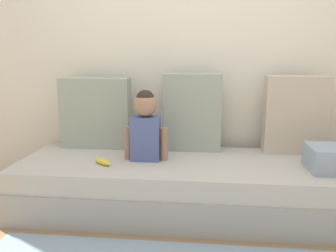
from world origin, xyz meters
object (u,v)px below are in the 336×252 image
Objects in this scene: throw_pillow_right at (295,115)px; banana at (103,162)px; toddler at (146,125)px; throw_pillow_left at (96,113)px; throw_pillow_center at (192,112)px; couch at (190,186)px.

throw_pillow_right reaches higher than banana.
throw_pillow_right reaches higher than toddler.
throw_pillow_right is 1.17× the size of toddler.
throw_pillow_center is at bearing 0.00° from throw_pillow_left.
throw_pillow_left is at bearing 146.78° from toddler.
throw_pillow_left is at bearing 158.46° from couch.
throw_pillow_left is (-0.77, 0.31, 0.47)m from couch.
throw_pillow_left reaches higher than banana.
banana reaches higher than couch.
toddler is at bearing 178.62° from couch.
throw_pillow_center is 1.02× the size of throw_pillow_right.
couch is 4.47× the size of throw_pillow_left.
toddler is (-1.09, -0.30, -0.04)m from throw_pillow_right.
throw_pillow_right is (1.55, 0.00, 0.01)m from throw_pillow_left.
toddler is at bearing 27.95° from banana.
toddler reaches higher than banana.
throw_pillow_left is 3.28× the size of banana.
throw_pillow_center is at bearing 90.00° from couch.
throw_pillow_center is 1.19× the size of toddler.
throw_pillow_right is at bearing 15.24° from toddler.
banana is (-0.60, -0.44, -0.28)m from throw_pillow_center.
throw_pillow_center is (0.77, 0.00, 0.02)m from throw_pillow_left.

